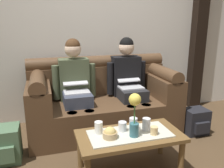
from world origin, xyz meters
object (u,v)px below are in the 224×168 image
object	(u,v)px
cup_far_center	(122,126)
person_right	(128,80)
flower_vase	(135,112)
snack_bowl	(110,134)
person_left	(75,83)
backpack_right	(196,121)
couch	(103,102)
cup_near_left	(146,124)
cup_near_right	(133,124)
coffee_table	(130,139)
cup_far_left	(99,128)
backpack_left	(4,145)
cup_far_right	(154,131)

from	to	relation	value
cup_far_center	person_right	bearing A→B (deg)	66.61
flower_vase	snack_bowl	xyz separation A→B (m)	(-0.22, 0.03, -0.20)
person_left	flower_vase	bearing A→B (deg)	-70.83
snack_bowl	backpack_right	world-z (taller)	snack_bowl
couch	person_right	size ratio (longest dim) A/B	1.57
cup_near_left	person_right	bearing A→B (deg)	79.59
flower_vase	cup_near_right	size ratio (longest dim) A/B	3.39
coffee_table	cup_far_left	world-z (taller)	cup_far_left
cup_near_left	cup_near_right	xyz separation A→B (m)	(-0.12, 0.04, 0.00)
couch	snack_bowl	xyz separation A→B (m)	(-0.20, -1.05, 0.07)
backpack_left	backpack_right	distance (m)	2.31
flower_vase	backpack_left	xyz separation A→B (m)	(-1.20, 0.59, -0.46)
backpack_left	couch	bearing A→B (deg)	22.53
cup_near_right	cup_far_center	bearing A→B (deg)	176.96
flower_vase	cup_near_left	bearing A→B (deg)	28.07
cup_near_left	cup_near_right	bearing A→B (deg)	161.82
cup_near_left	cup_far_center	size ratio (longest dim) A/B	1.30
snack_bowl	cup_far_left	world-z (taller)	cup_far_left
coffee_table	backpack_right	distance (m)	1.24
person_left	cup_far_center	bearing A→B (deg)	-72.01
flower_vase	cup_near_left	size ratio (longest dim) A/B	3.45
cup_near_right	cup_far_right	xyz separation A→B (m)	(0.15, -0.15, -0.02)
snack_bowl	backpack_left	world-z (taller)	snack_bowl
couch	cup_far_left	distance (m)	0.99
flower_vase	backpack_left	world-z (taller)	flower_vase
person_left	backpack_left	bearing A→B (deg)	-149.32
cup_near_left	backpack_right	distance (m)	1.10
person_left	coffee_table	size ratio (longest dim) A/B	1.23
cup_far_right	flower_vase	bearing A→B (deg)	173.97
person_left	person_right	bearing A→B (deg)	0.01
person_right	couch	bearing A→B (deg)	179.70
cup_far_center	cup_far_left	world-z (taller)	cup_far_left
coffee_table	cup_far_center	xyz separation A→B (m)	(-0.05, 0.07, 0.11)
cup_far_right	backpack_right	bearing A→B (deg)	33.17
couch	cup_far_center	bearing A→B (deg)	-93.08
person_right	backpack_left	world-z (taller)	person_right
cup_near_left	backpack_right	size ratio (longest dim) A/B	0.36
couch	snack_bowl	size ratio (longest dim) A/B	14.08
person_right	snack_bowl	xyz separation A→B (m)	(-0.56, -1.05, -0.21)
coffee_table	couch	bearing A→B (deg)	90.00
couch	cup_near_left	world-z (taller)	couch
snack_bowl	cup_far_left	bearing A→B (deg)	125.54
flower_vase	cup_far_right	distance (m)	0.28
backpack_left	cup_far_left	bearing A→B (deg)	-26.39
couch	coffee_table	xyz separation A→B (m)	(0.00, -1.02, -0.03)
cup_far_right	cup_far_left	bearing A→B (deg)	161.49
cup_far_right	backpack_right	distance (m)	1.12
person_right	snack_bowl	bearing A→B (deg)	-118.25
couch	person_left	size ratio (longest dim) A/B	1.57
cup_near_left	backpack_left	bearing A→B (deg)	159.62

